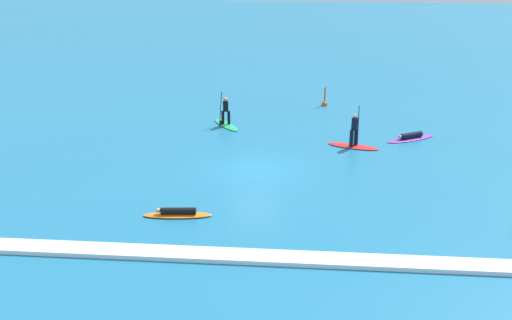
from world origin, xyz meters
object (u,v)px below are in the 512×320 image
object	(u,v)px
surfer_on_purple_board	(410,137)
marker_buoy	(324,103)
surfer_on_orange_board	(177,213)
surfer_on_red_board	(354,138)
surfer_on_green_board	(226,118)

from	to	relation	value
surfer_on_purple_board	marker_buoy	distance (m)	7.60
surfer_on_orange_board	surfer_on_red_board	bearing A→B (deg)	-137.33
surfer_on_green_board	surfer_on_purple_board	distance (m)	10.74
surfer_on_purple_board	marker_buoy	size ratio (longest dim) A/B	2.23
surfer_on_orange_board	surfer_on_green_board	distance (m)	11.71
surfer_on_green_board	surfer_on_purple_board	size ratio (longest dim) A/B	0.82
surfer_on_green_board	surfer_on_red_board	distance (m)	7.93
surfer_on_orange_board	surfer_on_green_board	xyz separation A→B (m)	(0.56, 11.69, 0.34)
surfer_on_green_board	surfer_on_red_board	world-z (taller)	surfer_on_red_board
surfer_on_green_board	surfer_on_orange_board	bearing A→B (deg)	141.50
surfer_on_orange_board	marker_buoy	bearing A→B (deg)	-117.09
surfer_on_purple_board	marker_buoy	xyz separation A→B (m)	(-4.66, 6.00, 0.06)
surfer_on_orange_board	surfer_on_green_board	world-z (taller)	surfer_on_green_board
surfer_on_orange_board	surfer_on_red_board	distance (m)	11.79
surfer_on_purple_board	marker_buoy	world-z (taller)	marker_buoy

